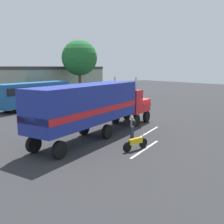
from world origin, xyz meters
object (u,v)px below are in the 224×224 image
at_px(person_bystander, 132,126).
at_px(motorcycle, 136,143).
at_px(tree_left, 79,58).
at_px(semi_truck, 96,105).
at_px(parked_bus, 34,93).

relative_size(person_bystander, motorcycle, 0.77).
bearing_deg(tree_left, person_bystander, -110.94).
xyz_separation_m(semi_truck, tree_left, (10.44, 19.88, 4.29)).
xyz_separation_m(semi_truck, person_bystander, (2.08, -1.95, -1.63)).
relative_size(semi_truck, motorcycle, 6.68).
relative_size(motorcycle, tree_left, 0.22).
distance_m(person_bystander, motorcycle, 3.21).
xyz_separation_m(semi_truck, motorcycle, (0.11, -4.45, -2.04)).
height_order(person_bystander, parked_bus, parked_bus).
distance_m(semi_truck, tree_left, 22.86).
bearing_deg(semi_truck, tree_left, 62.29).
height_order(semi_truck, person_bystander, semi_truck).
height_order(semi_truck, parked_bus, semi_truck).
bearing_deg(motorcycle, parked_bus, 85.82).
distance_m(parked_bus, tree_left, 10.42).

